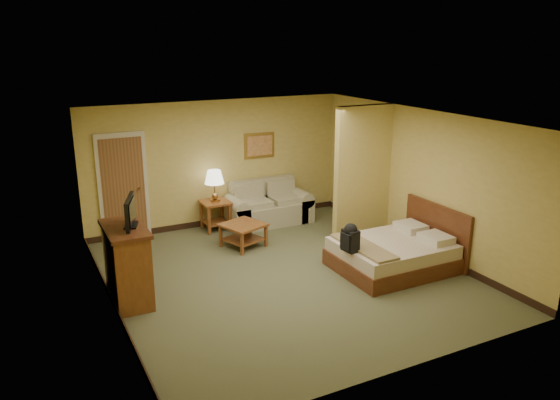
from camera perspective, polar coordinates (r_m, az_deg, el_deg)
floor at (r=9.13m, az=0.49°, el=-7.92°), size 6.00×6.00×0.00m
ceiling at (r=8.39m, az=0.53°, el=8.45°), size 6.00×6.00×0.00m
back_wall at (r=11.33m, az=-6.50°, el=3.81°), size 5.50×0.02×2.60m
left_wall at (r=7.86m, az=-17.63°, el=-2.68°), size 0.02×6.00×2.60m
right_wall at (r=10.19m, az=14.39°, el=1.93°), size 0.02×6.00×2.60m
partition at (r=10.52m, az=8.62°, el=2.73°), size 1.20×0.15×2.60m
door at (r=10.86m, az=-16.05°, el=1.24°), size 0.94×0.16×2.10m
baseboard at (r=11.66m, az=-6.28°, el=-2.16°), size 5.50×0.02×0.12m
loveseat at (r=11.57m, az=-1.27°, el=-0.99°), size 1.79×0.83×0.91m
side_table at (r=11.18m, az=-6.76°, el=-1.15°), size 0.56×0.56×0.61m
table_lamp at (r=10.99m, az=-6.88°, el=2.31°), size 0.39×0.39×0.64m
coffee_table at (r=10.26m, az=-3.87°, el=-3.18°), size 0.89×0.89×0.45m
wall_picture at (r=11.60m, az=-2.17°, el=5.71°), size 0.69×0.04×0.53m
dresser at (r=8.38m, az=-15.66°, el=-6.48°), size 0.58×1.10×1.17m
tv at (r=8.13m, az=-15.39°, el=-1.28°), size 0.28×0.68×0.43m
bed at (r=9.51m, az=11.96°, el=-5.44°), size 1.91×1.57×1.02m
backpack at (r=8.79m, az=7.38°, el=-3.82°), size 0.22×0.29×0.47m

